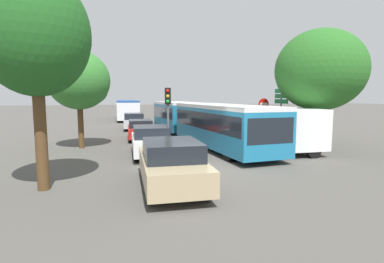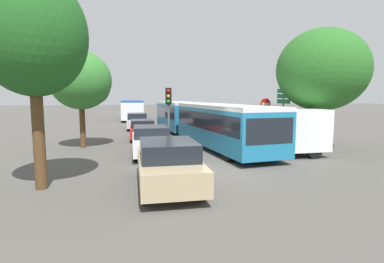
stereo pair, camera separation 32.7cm
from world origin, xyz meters
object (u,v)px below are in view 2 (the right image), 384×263
(traffic_light, at_px, (169,105))
(no_entry_sign, at_px, (265,113))
(queued_car_red, at_px, (142,129))
(white_van, at_px, (278,131))
(articulated_bus, at_px, (201,119))
(queued_car_tan, at_px, (168,164))
(queued_car_white, at_px, (151,141))
(tree_left_mid, at_px, (83,82))
(tree_left_near, at_px, (36,39))
(queued_car_silver, at_px, (137,121))
(direction_sign_post, at_px, (283,102))
(city_bus_rear, at_px, (131,108))
(tree_right_near, at_px, (320,72))

(traffic_light, xyz_separation_m, no_entry_sign, (6.43, 1.28, -0.62))
(queued_car_red, distance_m, white_van, 9.71)
(articulated_bus, bearing_deg, queued_car_tan, -25.61)
(queued_car_white, bearing_deg, articulated_bus, -37.96)
(white_van, xyz_separation_m, tree_left_mid, (-9.52, 5.03, 2.50))
(articulated_bus, distance_m, white_van, 6.60)
(white_van, height_order, tree_left_near, tree_left_near)
(articulated_bus, xyz_separation_m, queued_car_silver, (-3.78, 7.94, -0.70))
(queued_car_tan, bearing_deg, queued_car_red, 2.40)
(direction_sign_post, bearing_deg, tree_left_mid, -6.46)
(articulated_bus, height_order, tree_left_near, tree_left_near)
(queued_car_red, height_order, traffic_light, traffic_light)
(traffic_light, bearing_deg, queued_car_red, -151.78)
(city_bus_rear, bearing_deg, articulated_bus, -168.47)
(queued_car_silver, distance_m, tree_left_mid, 10.22)
(tree_left_near, height_order, tree_left_mid, tree_left_near)
(city_bus_rear, height_order, queued_car_silver, city_bus_rear)
(white_van, distance_m, no_entry_sign, 4.63)
(no_entry_sign, bearing_deg, queued_car_white, -71.10)
(tree_left_near, bearing_deg, queued_car_white, 49.94)
(queued_car_tan, bearing_deg, city_bus_rear, 2.50)
(queued_car_red, height_order, tree_left_near, tree_left_near)
(traffic_light, relative_size, no_entry_sign, 1.21)
(queued_car_white, distance_m, tree_left_near, 7.22)
(no_entry_sign, xyz_separation_m, tree_left_near, (-11.45, -7.23, 2.79))
(tree_right_near, bearing_deg, tree_left_mid, 163.45)
(direction_sign_post, bearing_deg, queued_car_white, 13.20)
(queued_car_silver, height_order, tree_left_near, tree_left_near)
(queued_car_tan, distance_m, direction_sign_post, 12.19)
(queued_car_tan, relative_size, queued_car_silver, 1.05)
(queued_car_red, relative_size, traffic_light, 1.17)
(queued_car_tan, bearing_deg, tree_left_near, 80.50)
(tree_right_near, bearing_deg, traffic_light, 167.55)
(no_entry_sign, bearing_deg, articulated_bus, -116.71)
(direction_sign_post, distance_m, tree_right_near, 3.59)
(queued_car_silver, distance_m, tree_right_near, 16.17)
(white_van, xyz_separation_m, tree_left_near, (-9.94, -2.90, 3.42))
(city_bus_rear, bearing_deg, queued_car_silver, -178.99)
(tree_left_mid, bearing_deg, queued_car_tan, -68.35)
(queued_car_red, bearing_deg, queued_car_silver, 2.34)
(queued_car_white, relative_size, queued_car_silver, 1.01)
(queued_car_tan, height_order, tree_left_near, tree_left_near)
(articulated_bus, relative_size, queued_car_silver, 3.96)
(city_bus_rear, xyz_separation_m, white_van, (6.06, -26.42, -0.18))
(queued_car_tan, distance_m, tree_left_mid, 9.88)
(tree_right_near, bearing_deg, direction_sign_post, 95.13)
(queued_car_red, bearing_deg, queued_car_white, -177.59)
(white_van, bearing_deg, tree_left_near, 18.25)
(traffic_light, distance_m, tree_left_mid, 5.16)
(tree_right_near, bearing_deg, city_bus_rear, 110.04)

